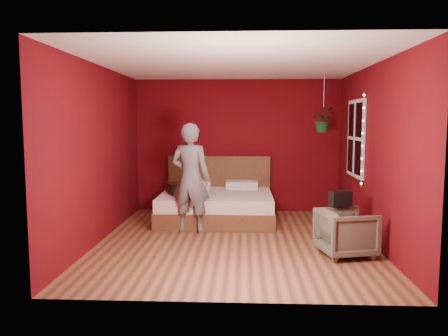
% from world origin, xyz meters
% --- Properties ---
extents(floor, '(4.50, 4.50, 0.00)m').
position_xyz_m(floor, '(0.00, 0.00, 0.00)').
color(floor, '#9B603E').
rests_on(floor, ground).
extents(room_walls, '(4.04, 4.54, 2.62)m').
position_xyz_m(room_walls, '(0.00, 0.00, 1.68)').
color(room_walls, '#640A0D').
rests_on(room_walls, ground).
extents(window, '(0.05, 0.97, 1.27)m').
position_xyz_m(window, '(1.97, 0.90, 1.50)').
color(window, white).
rests_on(window, room_walls).
extents(fairy_lights, '(0.04, 0.04, 1.45)m').
position_xyz_m(fairy_lights, '(1.94, 0.37, 1.50)').
color(fairy_lights, silver).
rests_on(fairy_lights, room_walls).
extents(bed, '(2.00, 1.70, 1.10)m').
position_xyz_m(bed, '(-0.36, 1.44, 0.29)').
color(bed, brown).
rests_on(bed, ground).
extents(person, '(0.72, 0.55, 1.76)m').
position_xyz_m(person, '(-0.72, 0.50, 0.88)').
color(person, slate).
rests_on(person, ground).
extents(armchair, '(0.81, 0.80, 0.62)m').
position_xyz_m(armchair, '(1.49, -0.66, 0.31)').
color(armchair, '#605D4C').
rests_on(armchair, ground).
extents(handbag, '(0.32, 0.23, 0.21)m').
position_xyz_m(handbag, '(1.46, -0.40, 0.72)').
color(handbag, black).
rests_on(handbag, armchair).
extents(throw_pillow, '(0.67, 0.67, 0.18)m').
position_xyz_m(throw_pillow, '(-0.96, 1.30, 0.59)').
color(throw_pillow, '#331C11').
rests_on(throw_pillow, bed).
extents(hanging_plant, '(0.46, 0.41, 1.02)m').
position_xyz_m(hanging_plant, '(1.55, 1.54, 1.81)').
color(hanging_plant, silver).
rests_on(hanging_plant, room_walls).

